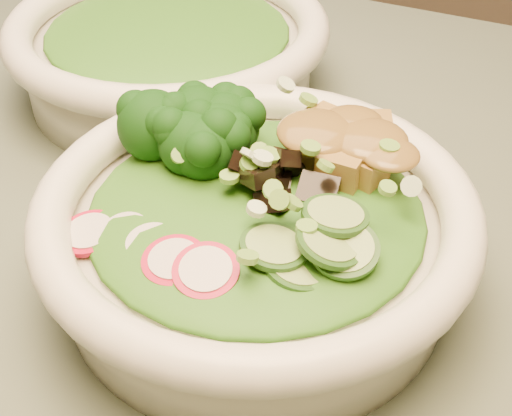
% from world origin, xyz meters
% --- Properties ---
extents(dining_table, '(1.20, 0.80, 0.75)m').
position_xyz_m(dining_table, '(0.00, 0.00, 0.64)').
color(dining_table, black).
rests_on(dining_table, ground).
extents(salad_bowl, '(0.26, 0.26, 0.07)m').
position_xyz_m(salad_bowl, '(-0.02, -0.05, 0.79)').
color(salad_bowl, white).
rests_on(salad_bowl, dining_table).
extents(side_bowl, '(0.27, 0.27, 0.07)m').
position_xyz_m(side_bowl, '(-0.19, 0.13, 0.79)').
color(side_bowl, white).
rests_on(side_bowl, dining_table).
extents(lettuce_bed, '(0.20, 0.20, 0.02)m').
position_xyz_m(lettuce_bed, '(-0.02, -0.05, 0.81)').
color(lettuce_bed, '#295A13').
rests_on(lettuce_bed, salad_bowl).
extents(side_lettuce, '(0.18, 0.18, 0.02)m').
position_xyz_m(side_lettuce, '(-0.19, 0.13, 0.81)').
color(side_lettuce, '#295A13').
rests_on(side_lettuce, side_bowl).
extents(broccoli_florets, '(0.08, 0.07, 0.04)m').
position_xyz_m(broccoli_florets, '(-0.07, -0.02, 0.82)').
color(broccoli_florets, black).
rests_on(broccoli_florets, salad_bowl).
extents(radish_slices, '(0.11, 0.05, 0.02)m').
position_xyz_m(radish_slices, '(-0.04, -0.11, 0.81)').
color(radish_slices, '#B60E2E').
rests_on(radish_slices, salad_bowl).
extents(cucumber_slices, '(0.07, 0.07, 0.04)m').
position_xyz_m(cucumber_slices, '(0.04, -0.08, 0.82)').
color(cucumber_slices, '#9EC26B').
rests_on(cucumber_slices, salad_bowl).
extents(mushroom_heap, '(0.07, 0.07, 0.04)m').
position_xyz_m(mushroom_heap, '(-0.01, -0.04, 0.82)').
color(mushroom_heap, black).
rests_on(mushroom_heap, salad_bowl).
extents(tofu_cubes, '(0.09, 0.06, 0.04)m').
position_xyz_m(tofu_cubes, '(0.01, 0.00, 0.82)').
color(tofu_cubes, olive).
rests_on(tofu_cubes, salad_bowl).
extents(peanut_sauce, '(0.07, 0.05, 0.02)m').
position_xyz_m(peanut_sauce, '(0.01, 0.00, 0.83)').
color(peanut_sauce, brown).
rests_on(peanut_sauce, tofu_cubes).
extents(scallion_garnish, '(0.19, 0.19, 0.02)m').
position_xyz_m(scallion_garnish, '(-0.02, -0.05, 0.83)').
color(scallion_garnish, '#6DA63A').
rests_on(scallion_garnish, salad_bowl).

